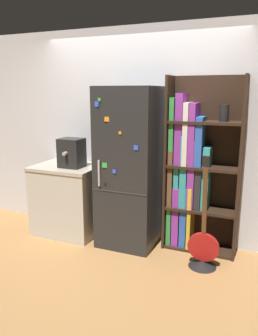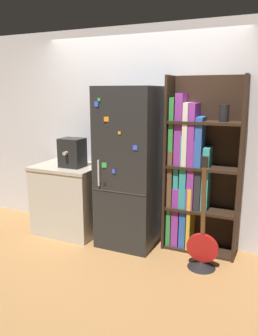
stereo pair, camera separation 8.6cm
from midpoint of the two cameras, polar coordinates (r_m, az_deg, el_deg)
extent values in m
plane|color=#A87542|center=(4.09, -1.37, -13.51)|extent=(16.00, 16.00, 0.00)
cube|color=silver|center=(4.13, 1.21, 5.71)|extent=(8.00, 0.05, 2.60)
cube|color=black|center=(3.89, -0.59, -0.03)|extent=(0.67, 0.61, 1.90)
cube|color=#333333|center=(3.67, -2.48, -4.23)|extent=(0.66, 0.01, 0.01)
cube|color=#B2B2B7|center=(3.71, -5.90, -0.90)|extent=(0.02, 0.02, 0.30)
cube|color=orange|center=(3.52, -2.28, 6.13)|extent=(0.03, 0.01, 0.03)
cube|color=black|center=(3.71, -4.84, -2.75)|extent=(0.03, 0.01, 0.03)
cube|color=blue|center=(3.47, 0.51, 3.56)|extent=(0.05, 0.01, 0.05)
cube|color=green|center=(3.66, -4.95, 0.48)|extent=(0.06, 0.01, 0.06)
cube|color=blue|center=(3.62, -6.34, 11.00)|extent=(0.05, 0.02, 0.06)
cube|color=orange|center=(3.57, -4.59, 8.48)|extent=(0.05, 0.02, 0.05)
cube|color=green|center=(3.60, -5.89, 11.77)|extent=(0.03, 0.01, 0.03)
cube|color=blue|center=(3.62, -3.26, -0.60)|extent=(0.04, 0.01, 0.04)
cube|color=black|center=(3.86, 6.22, 0.68)|extent=(0.03, 0.33, 2.01)
cube|color=black|center=(3.73, 18.20, -0.37)|extent=(0.03, 0.33, 2.01)
cube|color=black|center=(3.92, 12.50, 0.62)|extent=(0.84, 0.03, 2.01)
cube|color=black|center=(4.11, 11.42, -13.43)|extent=(0.78, 0.30, 0.03)
cube|color=black|center=(3.91, 11.74, -7.02)|extent=(0.78, 0.30, 0.03)
cube|color=black|center=(3.77, 12.10, 0.16)|extent=(0.78, 0.30, 0.03)
cube|color=black|center=(3.70, 12.47, 7.78)|extent=(0.78, 0.30, 0.03)
cube|color=#338C3F|center=(4.06, 6.71, -8.97)|extent=(0.05, 0.25, 0.56)
cube|color=purple|center=(4.01, 7.79, -8.16)|extent=(0.08, 0.24, 0.71)
cube|color=#2D59B2|center=(3.99, 9.10, -8.18)|extent=(0.08, 0.25, 0.73)
cube|color=gold|center=(3.97, 10.11, -8.28)|extent=(0.04, 0.28, 0.74)
cube|color=brown|center=(3.88, 6.89, -1.70)|extent=(0.05, 0.23, 0.66)
cube|color=teal|center=(3.86, 7.92, -1.17)|extent=(0.06, 0.22, 0.74)
cube|color=teal|center=(3.82, 9.11, -0.58)|extent=(0.08, 0.23, 0.84)
cube|color=purple|center=(3.82, 10.43, -1.01)|extent=(0.08, 0.27, 0.79)
cube|color=#262628|center=(3.84, 11.52, -3.03)|extent=(0.07, 0.26, 0.53)
cube|color=teal|center=(3.80, 12.72, -1.74)|extent=(0.07, 0.22, 0.72)
cube|color=#338C3F|center=(3.79, 7.13, 6.41)|extent=(0.05, 0.24, 0.75)
cube|color=purple|center=(3.77, 8.34, 6.70)|extent=(0.08, 0.24, 0.80)
cube|color=silver|center=(3.74, 9.48, 5.86)|extent=(0.06, 0.27, 0.70)
cube|color=purple|center=(3.73, 10.52, 5.74)|extent=(0.07, 0.27, 0.69)
cube|color=#2D59B2|center=(3.72, 11.65, 4.54)|extent=(0.08, 0.24, 0.55)
cylinder|color=black|center=(3.66, 15.58, 9.21)|extent=(0.10, 0.10, 0.18)
cube|color=#BCB7A8|center=(4.42, -11.05, -5.59)|extent=(0.82, 0.64, 0.87)
cube|color=#B2A893|center=(4.29, -11.31, 0.17)|extent=(0.84, 0.66, 0.04)
cube|color=black|center=(4.15, -10.54, 2.60)|extent=(0.29, 0.24, 0.36)
cylinder|color=#A5A39E|center=(4.03, -11.70, 2.48)|extent=(0.04, 0.06, 0.04)
cone|color=black|center=(3.74, 11.98, -16.01)|extent=(0.30, 0.30, 0.06)
cylinder|color=#B21919|center=(3.65, 12.13, -13.31)|extent=(0.33, 0.09, 0.34)
cube|color=brown|center=(3.38, 12.34, -5.68)|extent=(0.04, 0.12, 0.73)
cube|color=black|center=(3.21, 12.51, 1.11)|extent=(0.07, 0.04, 0.11)
camera|label=1|loc=(0.04, -90.63, -0.15)|focal=35.00mm
camera|label=2|loc=(0.04, 89.37, 0.15)|focal=35.00mm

